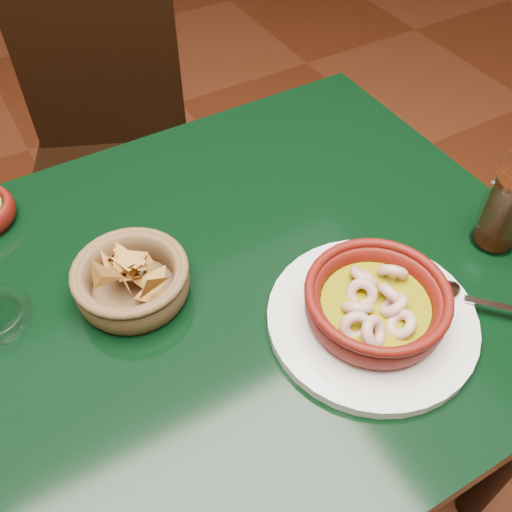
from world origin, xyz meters
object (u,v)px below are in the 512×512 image
dining_table (172,349)px  dining_chair (111,159)px  cola_drink (508,206)px  chip_basket (132,280)px  shrimp_plate (375,308)px

dining_table → dining_chair: size_ratio=1.34×
cola_drink → dining_chair: bearing=114.6°
chip_basket → cola_drink: 0.57m
dining_table → cola_drink: 0.56m
dining_table → shrimp_plate: 0.32m
dining_chair → shrimp_plate: dining_chair is taller
dining_chair → cola_drink: (0.38, -0.84, 0.33)m
cola_drink → dining_table: bearing=165.3°
cola_drink → chip_basket: bearing=160.8°
dining_table → chip_basket: chip_basket is taller
dining_table → shrimp_plate: size_ratio=3.29×
cola_drink → shrimp_plate: bearing=-173.5°
dining_chair → chip_basket: (-0.15, -0.65, 0.29)m
shrimp_plate → dining_table: bearing=146.1°
dining_chair → dining_table: bearing=-100.4°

